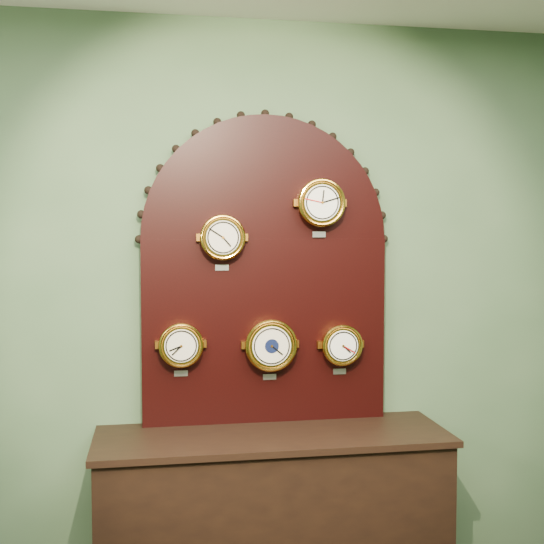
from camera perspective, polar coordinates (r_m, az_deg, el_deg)
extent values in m
plane|color=#4B6948|center=(3.47, -0.69, -2.73)|extent=(4.00, 0.00, 4.00)
cube|color=black|center=(3.46, 0.06, -19.90)|extent=(1.60, 0.50, 0.80)
cube|color=black|center=(3.43, -0.56, -4.81)|extent=(1.20, 0.06, 0.90)
cylinder|color=black|center=(3.40, -0.56, 2.72)|extent=(1.20, 0.06, 1.20)
cylinder|color=gold|center=(3.32, -4.09, 2.85)|extent=(0.20, 0.08, 0.20)
torus|color=gold|center=(3.28, -4.04, 2.84)|extent=(0.22, 0.02, 0.22)
cylinder|color=silver|center=(3.28, -4.03, 2.84)|extent=(0.16, 0.01, 0.16)
cube|color=silver|center=(3.34, -4.12, 0.37)|extent=(0.07, 0.01, 0.03)
cylinder|color=gold|center=(3.40, 3.98, 5.67)|extent=(0.22, 0.08, 0.22)
torus|color=gold|center=(3.37, 4.11, 5.69)|extent=(0.23, 0.02, 0.23)
cylinder|color=white|center=(3.36, 4.14, 5.70)|extent=(0.17, 0.01, 0.17)
cube|color=silver|center=(3.42, 3.87, 3.09)|extent=(0.06, 0.01, 0.03)
cylinder|color=gold|center=(3.35, -7.47, -5.91)|extent=(0.20, 0.08, 0.20)
torus|color=gold|center=(3.31, -7.45, -6.00)|extent=(0.21, 0.02, 0.21)
cylinder|color=silver|center=(3.31, -7.45, -6.02)|extent=(0.16, 0.01, 0.16)
cube|color=silver|center=(3.39, -7.47, -8.23)|extent=(0.06, 0.01, 0.03)
cylinder|color=gold|center=(3.39, -0.13, -5.97)|extent=(0.24, 0.08, 0.24)
torus|color=gold|center=(3.36, -0.04, -6.06)|extent=(0.25, 0.02, 0.25)
cylinder|color=silver|center=(3.35, -0.02, -6.08)|extent=(0.19, 0.01, 0.19)
cube|color=silver|center=(3.44, -0.20, -8.59)|extent=(0.07, 0.01, 0.03)
cylinder|color=#0B1334|center=(3.35, -0.01, -6.09)|extent=(0.07, 0.00, 0.07)
cylinder|color=gold|center=(3.47, 5.67, -5.93)|extent=(0.19, 0.08, 0.19)
torus|color=gold|center=(3.44, 5.81, -6.01)|extent=(0.20, 0.02, 0.20)
cylinder|color=white|center=(3.43, 5.84, -6.03)|extent=(0.15, 0.01, 0.15)
cube|color=silver|center=(3.51, 5.55, -8.11)|extent=(0.06, 0.01, 0.03)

